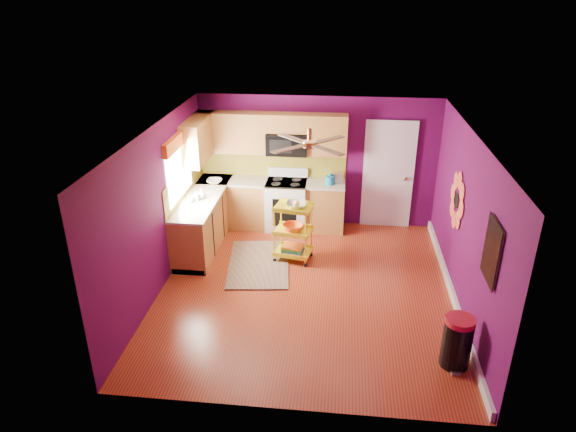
# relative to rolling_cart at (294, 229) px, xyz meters

# --- Properties ---
(ground) EXTENTS (5.00, 5.00, 0.00)m
(ground) POSITION_rel_rolling_cart_xyz_m (0.29, -0.93, -0.57)
(ground) COLOR maroon
(ground) RESTS_ON ground
(room_envelope) EXTENTS (4.54, 5.04, 2.52)m
(room_envelope) POSITION_rel_rolling_cart_xyz_m (0.32, -0.93, 1.07)
(room_envelope) COLOR #4E0943
(room_envelope) RESTS_ON ground
(lower_cabinets) EXTENTS (2.81, 2.31, 0.94)m
(lower_cabinets) POSITION_rel_rolling_cart_xyz_m (-1.05, 0.89, -0.13)
(lower_cabinets) COLOR #925C28
(lower_cabinets) RESTS_ON ground
(electric_range) EXTENTS (0.76, 0.66, 1.13)m
(electric_range) POSITION_rel_rolling_cart_xyz_m (-0.26, 1.25, -0.08)
(electric_range) COLOR white
(electric_range) RESTS_ON ground
(upper_cabinetry) EXTENTS (2.80, 2.30, 1.26)m
(upper_cabinetry) POSITION_rel_rolling_cart_xyz_m (-0.95, 1.25, 1.23)
(upper_cabinetry) COLOR #925C28
(upper_cabinetry) RESTS_ON ground
(left_window) EXTENTS (0.08, 1.35, 1.08)m
(left_window) POSITION_rel_rolling_cart_xyz_m (-1.93, 0.12, 1.17)
(left_window) COLOR white
(left_window) RESTS_ON ground
(panel_door) EXTENTS (0.95, 0.11, 2.15)m
(panel_door) POSITION_rel_rolling_cart_xyz_m (1.64, 1.54, 0.46)
(panel_door) COLOR white
(panel_door) RESTS_ON ground
(right_wall_art) EXTENTS (0.04, 2.74, 1.04)m
(right_wall_art) POSITION_rel_rolling_cart_xyz_m (2.52, -1.26, 0.88)
(right_wall_art) COLOR black
(right_wall_art) RESTS_ON ground
(ceiling_fan) EXTENTS (1.01, 1.01, 0.26)m
(ceiling_fan) POSITION_rel_rolling_cart_xyz_m (0.29, -0.73, 1.72)
(ceiling_fan) COLOR #BF8C3F
(ceiling_fan) RESTS_ON ground
(shag_rug) EXTENTS (1.18, 1.73, 0.02)m
(shag_rug) POSITION_rel_rolling_cart_xyz_m (-0.57, -0.25, -0.55)
(shag_rug) COLOR black
(shag_rug) RESTS_ON ground
(rolling_cart) EXTENTS (0.68, 0.55, 1.10)m
(rolling_cart) POSITION_rel_rolling_cart_xyz_m (0.00, 0.00, 0.00)
(rolling_cart) COLOR yellow
(rolling_cart) RESTS_ON ground
(trash_can) EXTENTS (0.42, 0.43, 0.69)m
(trash_can) POSITION_rel_rolling_cart_xyz_m (2.26, -2.46, -0.22)
(trash_can) COLOR black
(trash_can) RESTS_ON ground
(teal_kettle) EXTENTS (0.18, 0.18, 0.21)m
(teal_kettle) POSITION_rel_rolling_cart_xyz_m (0.56, 1.23, 0.46)
(teal_kettle) COLOR teal
(teal_kettle) RESTS_ON lower_cabinets
(toaster) EXTENTS (0.22, 0.15, 0.18)m
(toaster) POSITION_rel_rolling_cart_xyz_m (0.69, 1.35, 0.46)
(toaster) COLOR beige
(toaster) RESTS_ON lower_cabinets
(soap_bottle_a) EXTENTS (0.08, 0.08, 0.17)m
(soap_bottle_a) POSITION_rel_rolling_cart_xyz_m (-1.69, 0.18, 0.46)
(soap_bottle_a) COLOR #EA3F72
(soap_bottle_a) RESTS_ON lower_cabinets
(soap_bottle_b) EXTENTS (0.14, 0.14, 0.18)m
(soap_bottle_b) POSITION_rel_rolling_cart_xyz_m (-1.63, 0.29, 0.46)
(soap_bottle_b) COLOR white
(soap_bottle_b) RESTS_ON lower_cabinets
(counter_dish) EXTENTS (0.28, 0.28, 0.07)m
(counter_dish) POSITION_rel_rolling_cart_xyz_m (-1.59, 1.05, 0.41)
(counter_dish) COLOR white
(counter_dish) RESTS_ON lower_cabinets
(counter_cup) EXTENTS (0.12, 0.12, 0.09)m
(counter_cup) POSITION_rel_rolling_cart_xyz_m (-1.78, 0.11, 0.42)
(counter_cup) COLOR white
(counter_cup) RESTS_ON lower_cabinets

